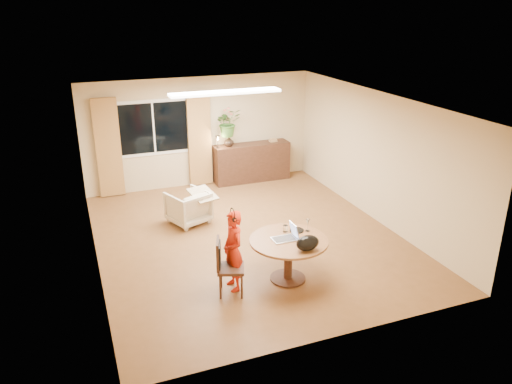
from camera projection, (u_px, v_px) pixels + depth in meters
floor at (248, 237)px, 9.52m from camera, size 6.50×6.50×0.00m
ceiling at (247, 102)px, 8.58m from camera, size 6.50×6.50×0.00m
wall_back at (200, 132)px, 11.88m from camera, size 5.50×0.00×5.50m
wall_left at (89, 193)px, 8.12m from camera, size 0.00×6.50×6.50m
wall_right at (376, 157)px, 9.97m from camera, size 0.00×6.50×6.50m
window at (154, 128)px, 11.42m from camera, size 1.70×0.03×1.30m
curtain_left at (108, 148)px, 11.13m from camera, size 0.55×0.08×2.25m
curtain_right at (200, 139)px, 11.83m from camera, size 0.55×0.08×2.25m
ceiling_panel at (226, 92)px, 9.64m from camera, size 2.20×0.35×0.05m
dining_table at (289, 248)px, 7.90m from camera, size 1.25×1.25×0.71m
dining_chair at (231, 267)px, 7.55m from camera, size 0.54×0.52×0.91m
child at (233, 251)px, 7.63m from camera, size 0.49×0.34×1.29m
laptop at (284, 232)px, 7.80m from camera, size 0.40×0.27×0.26m
tumbler at (285, 229)px, 8.09m from camera, size 0.10×0.10×0.11m
wine_glass at (308, 225)px, 8.10m from camera, size 0.10×0.10×0.22m
pot_lid at (297, 230)px, 8.14m from camera, size 0.26×0.26×0.04m
handbag at (308, 243)px, 7.46m from camera, size 0.42×0.33×0.25m
armchair at (188, 207)px, 10.04m from camera, size 0.94×0.95×0.67m
throw at (202, 190)px, 9.93m from camera, size 0.59×0.66×0.03m
sideboard at (252, 162)px, 12.38m from camera, size 1.89×0.46×0.95m
vase at (229, 141)px, 11.96m from camera, size 0.28×0.28×0.25m
bouquet at (228, 123)px, 11.80m from camera, size 0.65×0.58×0.66m
book_stack at (273, 140)px, 12.38m from camera, size 0.21×0.17×0.08m
desk_lamp at (218, 142)px, 11.81m from camera, size 0.14×0.14×0.31m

